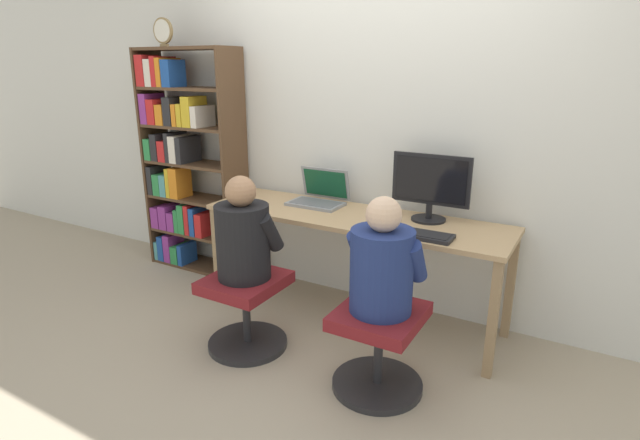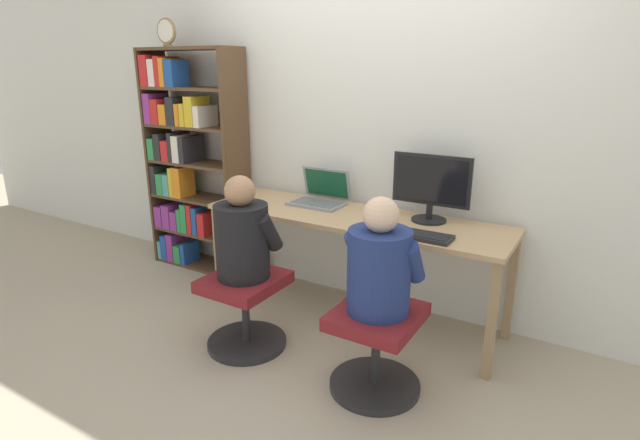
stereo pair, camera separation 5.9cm
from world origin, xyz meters
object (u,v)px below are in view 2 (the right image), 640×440
at_px(desk_clock, 166,32).
at_px(desktop_monitor, 431,187).
at_px(office_chair_right, 245,306).
at_px(bookshelf, 185,162).
at_px(laptop, 320,197).
at_px(person_at_laptop, 242,235).
at_px(office_chair_left, 376,344).
at_px(person_at_monitor, 379,265).
at_px(keyboard, 413,234).

bearing_deg(desk_clock, desktop_monitor, 2.06).
xyz_separation_m(office_chair_right, bookshelf, (-1.26, 0.80, 0.64)).
relative_size(laptop, person_at_laptop, 0.61).
bearing_deg(bookshelf, office_chair_right, -32.42).
distance_m(desktop_monitor, laptop, 0.81).
height_order(laptop, desk_clock, desk_clock).
relative_size(laptop, office_chair_left, 0.77).
relative_size(laptop, desk_clock, 1.81).
xyz_separation_m(person_at_monitor, desk_clock, (-2.13, 0.71, 1.19)).
height_order(keyboard, desk_clock, desk_clock).
bearing_deg(person_at_monitor, person_at_laptop, -178.88).
distance_m(laptop, desk_clock, 1.73).
relative_size(bookshelf, desk_clock, 8.64).
bearing_deg(desktop_monitor, bookshelf, -179.78).
relative_size(laptop, office_chair_right, 0.77).
bearing_deg(bookshelf, office_chair_left, -20.23).
height_order(office_chair_right, person_at_laptop, person_at_laptop).
bearing_deg(bookshelf, laptop, -0.01).
distance_m(office_chair_right, person_at_laptop, 0.45).
bearing_deg(laptop, desktop_monitor, 0.60).
distance_m(keyboard, office_chair_right, 1.09).
bearing_deg(office_chair_right, desktop_monitor, 43.90).
bearing_deg(keyboard, desktop_monitor, 94.23).
bearing_deg(desktop_monitor, office_chair_right, -136.10).
bearing_deg(desk_clock, bookshelf, 77.89).
distance_m(laptop, office_chair_left, 1.24).
distance_m(desktop_monitor, person_at_laptop, 1.18).
relative_size(person_at_monitor, bookshelf, 0.33).
relative_size(desktop_monitor, office_chair_left, 1.02).
height_order(person_at_laptop, desk_clock, desk_clock).
bearing_deg(bookshelf, person_at_monitor, -20.12).
bearing_deg(office_chair_left, bookshelf, 159.77).
relative_size(keyboard, person_at_laptop, 0.72).
xyz_separation_m(office_chair_left, bookshelf, (-2.12, 0.78, 0.64)).
bearing_deg(desk_clock, person_at_monitor, -18.37).
height_order(keyboard, bookshelf, bookshelf).
bearing_deg(person_at_monitor, office_chair_left, -90.00).
bearing_deg(person_at_laptop, office_chair_left, 0.83).
distance_m(desktop_monitor, keyboard, 0.39).
relative_size(desktop_monitor, keyboard, 1.12).
relative_size(laptop, bookshelf, 0.21).
relative_size(keyboard, office_chair_right, 0.91).
bearing_deg(office_chair_left, person_at_laptop, -179.17).
relative_size(person_at_monitor, desk_clock, 2.89).
distance_m(desktop_monitor, bookshelf, 2.09).
distance_m(office_chair_left, person_at_laptop, 0.97).
height_order(office_chair_left, office_chair_right, same).
bearing_deg(person_at_laptop, office_chair_right, -90.00).
height_order(laptop, bookshelf, bookshelf).
xyz_separation_m(person_at_laptop, bookshelf, (-1.26, 0.79, 0.18)).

